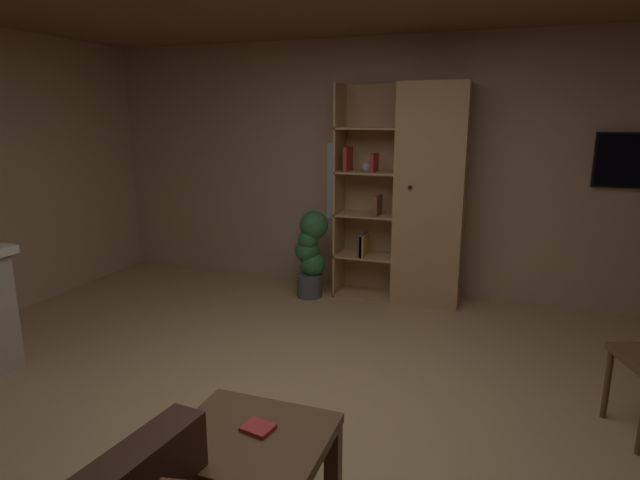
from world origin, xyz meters
name	(u,v)px	position (x,y,z in m)	size (l,w,h in m)	color
floor	(297,431)	(0.00, 0.00, -0.01)	(6.42, 5.41, 0.02)	tan
wall_back	(398,169)	(0.00, 2.74, 1.27)	(6.54, 0.06, 2.55)	tan
window_pane_back	(352,182)	(-0.46, 2.70, 1.12)	(0.55, 0.01, 0.79)	white
bookshelf_cabinet	(421,197)	(0.29, 2.46, 1.04)	(1.23, 0.41, 2.09)	tan
coffee_table	(251,453)	(0.08, -0.73, 0.35)	(0.67, 0.60, 0.44)	brown
table_book_0	(258,428)	(0.10, -0.69, 0.45)	(0.13, 0.11, 0.02)	#B22D2D
potted_floor_plant	(311,252)	(-0.75, 2.23, 0.47)	(0.33, 0.30, 0.88)	#4C4C51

